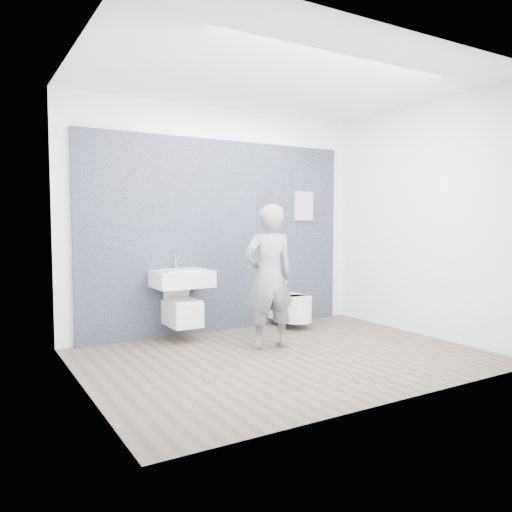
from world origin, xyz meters
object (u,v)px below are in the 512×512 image
washbasin (182,278)px  toilet_square (182,311)px  visitor (269,277)px  toilet_rounded (293,308)px

washbasin → toilet_square: (-0.00, 0.00, -0.39)m
washbasin → visitor: visitor is taller
toilet_square → visitor: bearing=-50.6°
toilet_square → washbasin: bearing=-90.0°
washbasin → toilet_rounded: 1.59m
washbasin → visitor: 1.06m
toilet_square → visitor: visitor is taller
visitor → toilet_rounded: bearing=-128.9°
toilet_rounded → visitor: (-0.84, -0.75, 0.53)m
visitor → toilet_square: bearing=-41.3°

